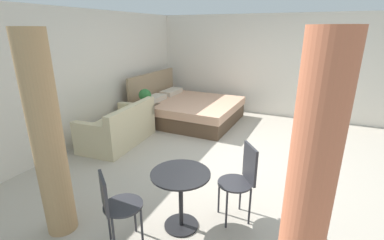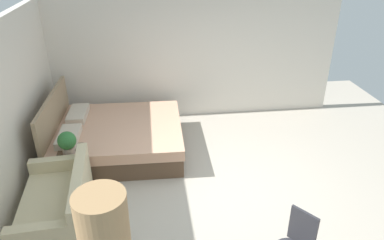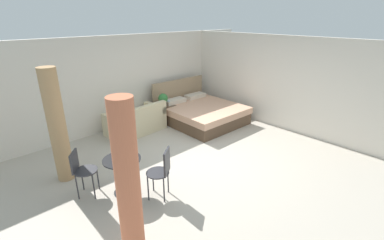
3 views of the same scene
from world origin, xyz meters
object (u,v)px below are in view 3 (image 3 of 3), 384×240
(nightstand, at_px, (166,114))
(vase, at_px, (168,103))
(couch, at_px, (136,122))
(potted_plant, at_px, (163,99))
(balcony_table, at_px, (123,169))
(bed, at_px, (201,112))
(cafe_chair_near_window, at_px, (81,168))
(cafe_chair_near_couch, at_px, (162,169))

(nightstand, height_order, vase, vase)
(couch, height_order, nightstand, couch)
(potted_plant, bearing_deg, balcony_table, -139.93)
(bed, relative_size, vase, 15.27)
(couch, relative_size, cafe_chair_near_window, 1.87)
(couch, bearing_deg, vase, 1.22)
(cafe_chair_near_window, relative_size, cafe_chair_near_couch, 0.91)
(cafe_chair_near_window, bearing_deg, bed, 15.28)
(balcony_table, height_order, cafe_chair_near_couch, cafe_chair_near_couch)
(bed, distance_m, nightstand, 1.03)
(cafe_chair_near_couch, bearing_deg, nightstand, 50.87)
(vase, xyz_separation_m, cafe_chair_near_couch, (-2.37, -2.78, -0.03))
(bed, relative_size, nightstand, 4.14)
(balcony_table, bearing_deg, couch, 52.82)
(balcony_table, height_order, cafe_chair_near_window, cafe_chair_near_window)
(bed, xyz_separation_m, nightstand, (-0.81, 0.64, -0.02))
(nightstand, relative_size, cafe_chair_near_couch, 0.59)
(couch, xyz_separation_m, potted_plant, (0.93, -0.01, 0.46))
(bed, height_order, potted_plant, bed)
(cafe_chair_near_window, height_order, cafe_chair_near_couch, cafe_chair_near_couch)
(couch, relative_size, cafe_chair_near_couch, 1.71)
(bed, height_order, balcony_table, bed)
(potted_plant, distance_m, balcony_table, 3.39)
(vase, bearing_deg, bed, -43.45)
(cafe_chair_near_window, xyz_separation_m, cafe_chair_near_couch, (0.98, -1.02, 0.03))
(balcony_table, relative_size, cafe_chair_near_window, 0.81)
(potted_plant, bearing_deg, cafe_chair_near_couch, -128.08)
(couch, bearing_deg, balcony_table, -127.18)
(potted_plant, xyz_separation_m, vase, (0.22, 0.04, -0.15))
(balcony_table, bearing_deg, cafe_chair_near_couch, -53.09)
(couch, distance_m, cafe_chair_near_couch, 3.03)
(nightstand, relative_size, balcony_table, 0.79)
(nightstand, relative_size, cafe_chair_near_window, 0.64)
(balcony_table, bearing_deg, nightstand, 39.29)
(couch, relative_size, nightstand, 2.92)
(couch, bearing_deg, potted_plant, -0.74)
(couch, height_order, vase, couch)
(bed, xyz_separation_m, cafe_chair_near_window, (-4.04, -1.10, 0.25))
(bed, xyz_separation_m, vase, (-0.69, 0.65, 0.31))
(couch, distance_m, cafe_chair_near_window, 2.82)
(couch, xyz_separation_m, balcony_table, (-1.66, -2.19, 0.20))
(couch, bearing_deg, cafe_chair_near_window, -141.81)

